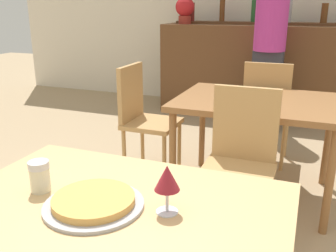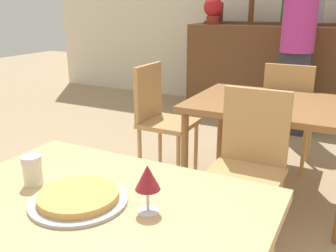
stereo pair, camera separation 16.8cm
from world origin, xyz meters
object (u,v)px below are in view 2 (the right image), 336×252
at_px(cheese_shaker, 32,170).
at_px(wine_glass, 148,179).
at_px(person_standing, 298,40).
at_px(potted_plant, 213,9).
at_px(chair_far_side_left, 160,113).
at_px(pizza_tray, 79,198).
at_px(chair_far_side_back, 288,109).
at_px(chair_far_side_front, 249,159).

xyz_separation_m(cheese_shaker, wine_glass, (0.46, 0.03, 0.06)).
bearing_deg(person_standing, potted_plant, 155.09).
xyz_separation_m(chair_far_side_left, wine_glass, (0.84, -1.63, 0.32)).
bearing_deg(person_standing, wine_glass, -88.54).
height_order(pizza_tray, wine_glass, wine_glass).
distance_m(chair_far_side_back, pizza_tray, 2.31).
xyz_separation_m(person_standing, wine_glass, (0.08, -3.24, -0.17)).
bearing_deg(chair_far_side_left, wine_glass, -152.70).
xyz_separation_m(chair_far_side_front, cheese_shaker, (-0.51, -1.07, 0.26)).
relative_size(pizza_tray, wine_glass, 2.03).
bearing_deg(wine_glass, potted_plant, 107.98).
bearing_deg(person_standing, chair_far_side_left, -115.34).
height_order(pizza_tray, person_standing, person_standing).
bearing_deg(wine_glass, cheese_shaker, -176.77).
distance_m(chair_far_side_front, wine_glass, 1.09).
height_order(chair_far_side_left, potted_plant, potted_plant).
height_order(cheese_shaker, wine_glass, wine_glass).
relative_size(cheese_shaker, potted_plant, 0.34).
height_order(chair_far_side_back, chair_far_side_left, same).
relative_size(person_standing, wine_glass, 11.67).
distance_m(chair_far_side_back, person_standing, 1.13).
distance_m(pizza_tray, cheese_shaker, 0.24).
relative_size(wine_glass, potted_plant, 0.48).
relative_size(chair_far_side_left, person_standing, 0.49).
distance_m(pizza_tray, potted_plant, 3.99).
bearing_deg(pizza_tray, cheese_shaker, 173.12).
xyz_separation_m(chair_far_side_front, wine_glass, (-0.05, -1.04, 0.32)).
bearing_deg(chair_far_side_front, chair_far_side_left, 146.28).
bearing_deg(chair_far_side_left, chair_far_side_front, -123.72).
relative_size(chair_far_side_front, chair_far_side_left, 1.00).
bearing_deg(cheese_shaker, potted_plant, 101.35).
bearing_deg(chair_far_side_left, cheese_shaker, -167.04).
relative_size(chair_far_side_left, wine_glass, 5.75).
distance_m(chair_far_side_front, person_standing, 2.26).
xyz_separation_m(person_standing, potted_plant, (-1.14, 0.53, 0.29)).
bearing_deg(chair_far_side_back, potted_plant, -50.52).
relative_size(chair_far_side_left, cheese_shaker, 8.27).
relative_size(cheese_shaker, person_standing, 0.06).
xyz_separation_m(chair_far_side_back, chair_far_side_left, (-0.89, -0.59, 0.00)).
bearing_deg(pizza_tray, chair_far_side_left, 109.94).
distance_m(chair_far_side_front, potted_plant, 3.11).
bearing_deg(person_standing, pizza_tray, -92.59).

